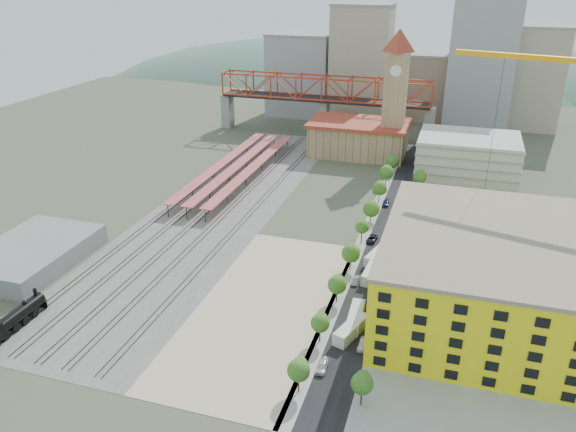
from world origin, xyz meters
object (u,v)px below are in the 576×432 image
(construction_building, at_px, (492,275))
(site_trailer_b, at_px, (356,317))
(site_trailer_d, at_px, (377,256))
(site_trailer_a, at_px, (351,330))
(site_trailer_c, at_px, (371,273))
(car_0, at_px, (322,366))
(clock_tower, at_px, (396,84))
(locomotive, at_px, (6,326))

(construction_building, distance_m, site_trailer_b, 29.57)
(site_trailer_d, bearing_deg, construction_building, -16.76)
(construction_building, height_order, site_trailer_a, construction_building)
(construction_building, relative_size, site_trailer_c, 5.11)
(site_trailer_a, bearing_deg, site_trailer_d, 108.64)
(site_trailer_b, height_order, car_0, site_trailer_b)
(clock_tower, distance_m, site_trailer_b, 115.16)
(car_0, bearing_deg, site_trailer_c, 83.57)
(locomotive, xyz_separation_m, site_trailer_c, (66.00, 44.40, -0.88))
(construction_building, xyz_separation_m, site_trailer_c, (-26.00, 7.81, -8.06))
(site_trailer_d, distance_m, car_0, 44.88)
(construction_building, relative_size, site_trailer_a, 4.97)
(locomotive, distance_m, car_0, 63.59)
(locomotive, distance_m, site_trailer_c, 79.55)
(site_trailer_c, xyz_separation_m, car_0, (-3.00, -35.91, -0.59))
(site_trailer_c, height_order, site_trailer_d, site_trailer_d)
(car_0, bearing_deg, clock_tower, 90.58)
(clock_tower, relative_size, construction_building, 1.03)
(construction_building, xyz_separation_m, car_0, (-29.00, -28.11, -8.64))
(construction_building, relative_size, site_trailer_b, 4.99)
(site_trailer_a, bearing_deg, construction_building, 50.56)
(clock_tower, xyz_separation_m, car_0, (5.00, -128.10, -27.93))
(site_trailer_a, distance_m, site_trailer_d, 32.87)
(locomotive, relative_size, site_trailer_c, 2.42)
(locomotive, bearing_deg, site_trailer_a, 17.17)
(clock_tower, height_order, car_0, clock_tower)
(construction_building, bearing_deg, site_trailer_a, -148.07)
(clock_tower, bearing_deg, locomotive, -113.01)
(locomotive, relative_size, car_0, 5.31)
(locomotive, height_order, car_0, locomotive)
(locomotive, height_order, site_trailer_b, locomotive)
(site_trailer_a, distance_m, site_trailer_b, 4.61)
(site_trailer_b, bearing_deg, locomotive, -161.79)
(site_trailer_a, xyz_separation_m, site_trailer_c, (0.00, 24.01, -0.04))
(construction_building, xyz_separation_m, site_trailer_b, (-26.00, -11.59, -8.02))
(site_trailer_a, bearing_deg, site_trailer_c, 108.64)
(site_trailer_a, xyz_separation_m, car_0, (-3.00, -11.90, -0.63))
(clock_tower, bearing_deg, car_0, -87.76)
(locomotive, bearing_deg, construction_building, 21.69)
(clock_tower, bearing_deg, site_trailer_b, -85.90)
(clock_tower, distance_m, site_trailer_d, 88.05)
(construction_building, distance_m, locomotive, 99.27)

